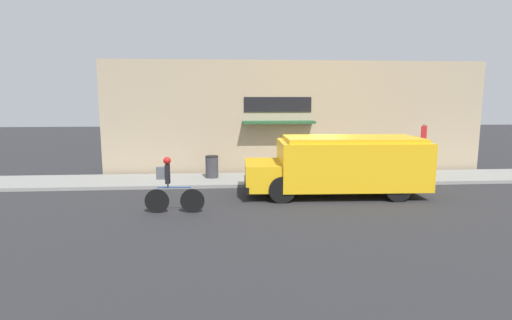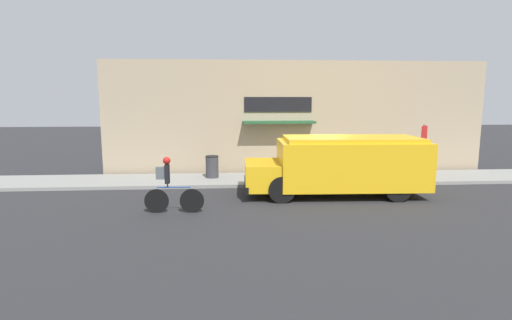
# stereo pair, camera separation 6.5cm
# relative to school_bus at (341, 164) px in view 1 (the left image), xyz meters

# --- Properties ---
(ground_plane) EXTENTS (70.00, 70.00, 0.00)m
(ground_plane) POSITION_rel_school_bus_xyz_m (-0.85, 1.35, -1.10)
(ground_plane) COLOR #2B2B2D
(sidewalk) EXTENTS (28.00, 2.50, 0.13)m
(sidewalk) POSITION_rel_school_bus_xyz_m (-0.85, 2.60, -1.03)
(sidewalk) COLOR gray
(sidewalk) RESTS_ON ground_plane
(storefront) EXTENTS (17.06, 0.92, 5.01)m
(storefront) POSITION_rel_school_bus_xyz_m (-0.87, 4.16, 1.41)
(storefront) COLOR tan
(storefront) RESTS_ON ground_plane
(school_bus) EXTENTS (6.26, 2.86, 2.05)m
(school_bus) POSITION_rel_school_bus_xyz_m (0.00, 0.00, 0.00)
(school_bus) COLOR yellow
(school_bus) RESTS_ON ground_plane
(cyclist) EXTENTS (1.76, 0.22, 1.68)m
(cyclist) POSITION_rel_school_bus_xyz_m (-5.66, -1.83, -0.29)
(cyclist) COLOR black
(cyclist) RESTS_ON ground_plane
(stop_sign_post) EXTENTS (0.45, 0.45, 2.22)m
(stop_sign_post) POSITION_rel_school_bus_xyz_m (3.81, 1.78, 0.52)
(stop_sign_post) COLOR slate
(stop_sign_post) RESTS_ON sidewalk
(trash_bin) EXTENTS (0.53, 0.53, 0.90)m
(trash_bin) POSITION_rel_school_bus_xyz_m (-4.60, 2.84, -0.52)
(trash_bin) COLOR #38383D
(trash_bin) RESTS_ON sidewalk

